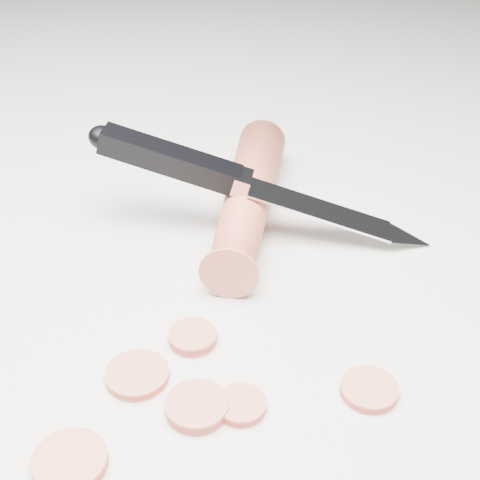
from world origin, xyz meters
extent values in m
plane|color=silver|center=(0.00, 0.00, 0.00)|extent=(2.40, 2.40, 0.00)
cylinder|color=#B8462E|center=(0.08, 0.09, 0.02)|extent=(0.11, 0.19, 0.04)
cylinder|color=#CC6649|center=(0.02, -0.09, 0.00)|extent=(0.03, 0.03, 0.01)
cylinder|color=#CC6649|center=(-0.03, -0.06, 0.00)|extent=(0.04, 0.04, 0.01)
cylinder|color=#CC6649|center=(-0.07, -0.11, 0.00)|extent=(0.04, 0.04, 0.01)
cylinder|color=#CC6649|center=(0.00, -0.09, 0.00)|extent=(0.04, 0.04, 0.01)
cylinder|color=#CC6649|center=(0.10, -0.10, 0.00)|extent=(0.03, 0.03, 0.01)
cylinder|color=#CC6649|center=(0.01, -0.03, 0.00)|extent=(0.03, 0.03, 0.01)
camera|label=1|loc=(-0.04, -0.33, 0.29)|focal=50.00mm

